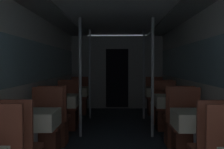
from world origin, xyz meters
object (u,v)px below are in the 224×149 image
at_px(chair_right_near_2, 178,127).
at_px(dining_table_left_1, 33,123).
at_px(chair_left_far_3, 79,103).
at_px(dining_table_left_3, 76,93).
at_px(support_pole_left_3, 90,74).
at_px(support_pole_right_3, 144,74).
at_px(chair_left_near_3, 72,110).
at_px(chair_right_far_3, 155,103).
at_px(dining_table_right_2, 171,103).
at_px(dining_table_left_2, 61,103).
at_px(chair_left_far_1, 45,136).
at_px(chair_right_far_2, 166,115).
at_px(chair_left_near_2, 55,127).
at_px(support_pole_left_2, 80,77).
at_px(support_pole_right_2, 153,77).
at_px(chair_right_near_3, 161,110).
at_px(chair_left_far_2, 67,114).
at_px(dining_table_right_1, 199,123).
at_px(chair_right_far_1, 187,137).
at_px(dining_table_right_3, 158,93).

bearing_deg(chair_right_near_2, dining_table_left_1, -147.15).
height_order(dining_table_left_1, chair_left_far_3, chair_left_far_3).
height_order(dining_table_left_3, chair_left_far_3, chair_left_far_3).
distance_m(support_pole_left_3, support_pole_right_3, 1.26).
relative_size(chair_left_near_3, chair_right_far_3, 1.00).
bearing_deg(dining_table_right_2, dining_table_left_2, 180.00).
bearing_deg(dining_table_left_2, chair_left_far_3, 90.00).
distance_m(chair_left_far_1, dining_table_right_2, 2.31).
xyz_separation_m(dining_table_left_1, dining_table_left_2, (0.00, 1.85, 0.00)).
height_order(chair_left_near_3, chair_right_far_2, same).
bearing_deg(dining_table_left_3, chair_right_far_2, -32.85).
distance_m(chair_left_near_2, chair_left_far_3, 3.05).
distance_m(chair_right_near_2, support_pole_right_3, 2.58).
xyz_separation_m(dining_table_left_2, support_pole_left_2, (0.33, 0.00, 0.45)).
distance_m(support_pole_right_2, chair_right_near_3, 1.49).
bearing_deg(support_pole_left_2, dining_table_left_3, 100.20).
relative_size(chair_left_near_2, dining_table_left_3, 1.30).
bearing_deg(chair_right_near_2, chair_right_far_2, 90.00).
height_order(support_pole_left_3, chair_right_near_3, support_pole_left_3).
relative_size(support_pole_left_3, chair_right_far_3, 2.20).
height_order(chair_right_far_2, support_pole_right_3, support_pole_right_3).
height_order(chair_left_far_2, support_pole_right_3, support_pole_right_3).
bearing_deg(chair_left_far_1, chair_left_far_3, -90.00).
bearing_deg(dining_table_right_1, dining_table_right_2, 90.00).
bearing_deg(support_pole_right_3, dining_table_left_3, 180.00).
relative_size(chair_right_near_2, support_pole_right_2, 0.45).
bearing_deg(chair_right_near_3, support_pole_left_3, 159.33).
height_order(chair_left_near_2, chair_left_far_3, same).
bearing_deg(dining_table_right_1, chair_right_far_3, 90.00).
relative_size(chair_right_far_2, chair_right_far_3, 1.00).
height_order(chair_right_far_1, chair_right_near_3, same).
relative_size(dining_table_left_1, chair_left_far_1, 0.77).
xyz_separation_m(chair_left_near_2, dining_table_right_3, (1.93, 2.45, 0.30)).
xyz_separation_m(dining_table_right_2, chair_right_far_3, (0.00, 2.45, -0.30)).
xyz_separation_m(dining_table_right_2, chair_right_near_3, (0.00, 1.24, -0.30)).
relative_size(support_pole_left_2, chair_left_near_3, 2.20).
distance_m(support_pole_left_3, chair_right_far_2, 2.16).
height_order(dining_table_left_3, support_pole_left_3, support_pole_left_3).
bearing_deg(dining_table_right_2, chair_left_far_3, 128.21).
distance_m(chair_left_near_2, chair_right_far_2, 2.27).
bearing_deg(dining_table_right_2, chair_left_far_1, -147.15).
distance_m(support_pole_left_2, chair_right_near_3, 2.16).
xyz_separation_m(dining_table_left_1, support_pole_left_2, (0.33, 1.85, 0.45)).
relative_size(dining_table_right_1, chair_right_far_2, 0.77).
height_order(chair_right_far_3, support_pole_right_3, support_pole_right_3).
height_order(dining_table_left_2, chair_right_far_2, chair_right_far_2).
height_order(chair_left_far_1, dining_table_right_1, chair_left_far_1).
xyz_separation_m(dining_table_left_3, chair_right_far_1, (1.93, -3.09, -0.30)).
relative_size(chair_left_far_2, chair_right_near_2, 1.00).
distance_m(chair_left_near_3, chair_right_far_2, 2.03).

